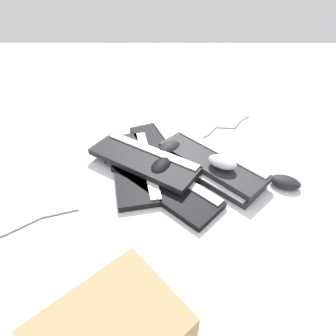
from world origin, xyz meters
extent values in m
plane|color=white|center=(0.00, 0.00, 0.00)|extent=(3.20, 3.20, 0.00)
cube|color=black|center=(0.13, 0.09, 0.01)|extent=(0.46, 0.31, 0.02)
cube|color=#B2B5BA|center=(0.16, 0.04, 0.03)|extent=(0.40, 0.20, 0.01)
cube|color=black|center=(0.04, 0.21, 0.01)|extent=(0.46, 0.23, 0.02)
cube|color=silver|center=(0.05, 0.15, 0.03)|extent=(0.42, 0.12, 0.01)
cube|color=black|center=(-0.07, 0.08, 0.01)|extent=(0.41, 0.42, 0.02)
cube|color=silver|center=(-0.03, 0.04, 0.03)|extent=(0.31, 0.33, 0.01)
cube|color=#232326|center=(0.03, -0.08, 0.01)|extent=(0.41, 0.42, 0.02)
cube|color=silver|center=(-0.01, -0.05, 0.03)|extent=(0.31, 0.33, 0.01)
cube|color=#232326|center=(0.04, -0.10, 0.04)|extent=(0.42, 0.42, 0.02)
cube|color=silver|center=(0.08, -0.14, 0.06)|extent=(0.32, 0.32, 0.01)
cube|color=black|center=(0.04, 0.16, 0.04)|extent=(0.36, 0.45, 0.02)
cube|color=#B2B5BA|center=(0.09, 0.13, 0.06)|extent=(0.26, 0.37, 0.01)
ellipsoid|color=#B7B7BC|center=(-0.01, -0.13, 0.08)|extent=(0.11, 0.13, 0.04)
ellipsoid|color=black|center=(0.12, 0.07, 0.05)|extent=(0.12, 0.13, 0.04)
ellipsoid|color=black|center=(0.00, 0.09, 0.05)|extent=(0.13, 0.11, 0.04)
ellipsoid|color=black|center=(-0.05, -0.36, 0.02)|extent=(0.10, 0.13, 0.04)
cylinder|color=#59595B|center=(-0.19, 0.43, 0.00)|extent=(0.04, 0.11, 0.01)
cylinder|color=#59595B|center=(-0.25, 0.53, 0.00)|extent=(0.08, 0.10, 0.01)
sphere|color=#59595B|center=(-0.18, 0.38, 0.00)|extent=(0.01, 0.01, 0.01)
sphere|color=#59595B|center=(-0.21, 0.49, 0.00)|extent=(0.01, 0.01, 0.01)
sphere|color=#59595B|center=(-0.28, 0.58, 0.00)|extent=(0.01, 0.01, 0.01)
cylinder|color=#59595B|center=(0.10, 0.31, 0.00)|extent=(0.06, 0.04, 0.01)
cylinder|color=#59595B|center=(0.13, 0.24, 0.00)|extent=(0.01, 0.11, 0.01)
cylinder|color=#59595B|center=(0.14, 0.13, 0.00)|extent=(0.01, 0.11, 0.01)
cylinder|color=#59595B|center=(0.18, 0.05, 0.00)|extent=(0.09, 0.06, 0.01)
cylinder|color=#59595B|center=(0.23, -0.02, 0.00)|extent=(0.03, 0.08, 0.01)
cylinder|color=#59595B|center=(0.26, -0.09, 0.00)|extent=(0.04, 0.06, 0.01)
cylinder|color=#59595B|center=(0.31, -0.14, 0.00)|extent=(0.07, 0.05, 0.01)
cylinder|color=#59595B|center=(0.34, -0.20, 0.00)|extent=(0.01, 0.09, 0.01)
cylinder|color=#59595B|center=(0.38, -0.27, 0.00)|extent=(0.08, 0.05, 0.01)
cylinder|color=#59595B|center=(0.43, -0.31, 0.00)|extent=(0.04, 0.05, 0.01)
sphere|color=#59595B|center=(0.08, 0.33, 0.00)|extent=(0.01, 0.01, 0.01)
sphere|color=#59595B|center=(0.13, 0.29, 0.00)|extent=(0.01, 0.01, 0.01)
sphere|color=#59595B|center=(0.13, 0.18, 0.00)|extent=(0.01, 0.01, 0.01)
sphere|color=#59595B|center=(0.14, 0.07, 0.00)|extent=(0.01, 0.01, 0.01)
sphere|color=#59595B|center=(0.22, 0.02, 0.00)|extent=(0.01, 0.01, 0.01)
sphere|color=#59595B|center=(0.24, -0.06, 0.00)|extent=(0.01, 0.01, 0.01)
sphere|color=#59595B|center=(0.28, -0.12, 0.00)|extent=(0.01, 0.01, 0.01)
sphere|color=#59595B|center=(0.34, -0.16, 0.00)|extent=(0.01, 0.01, 0.01)
sphere|color=#59595B|center=(0.34, -0.25, 0.00)|extent=(0.01, 0.01, 0.01)
sphere|color=#59595B|center=(0.41, -0.29, 0.00)|extent=(0.01, 0.01, 0.01)
sphere|color=#59595B|center=(0.45, -0.34, 0.00)|extent=(0.01, 0.01, 0.01)
camera|label=1|loc=(-0.87, 0.07, 0.76)|focal=32.00mm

